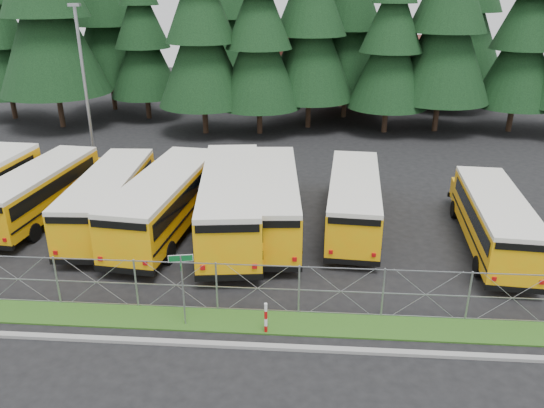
{
  "coord_description": "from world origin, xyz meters",
  "views": [
    {
      "loc": [
        2.21,
        -17.47,
        11.2
      ],
      "look_at": [
        0.67,
        4.0,
        2.24
      ],
      "focal_mm": 35.0,
      "sensor_mm": 36.0,
      "label": 1
    }
  ],
  "objects": [
    {
      "name": "conifer_0",
      "position": [
        -24.26,
        27.84,
        6.85
      ],
      "size": [
        6.2,
        6.2,
        13.71
      ],
      "primitive_type": null,
      "color": "black",
      "rests_on": "ground"
    },
    {
      "name": "bus_3",
      "position": [
        -4.5,
        5.76,
        1.46
      ],
      "size": [
        3.84,
        11.37,
        2.92
      ],
      "primitive_type": null,
      "rotation": [
        0.0,
        0.0,
        -0.11
      ],
      "color": "#FF9D08",
      "rests_on": "ground"
    },
    {
      "name": "conifer_5",
      "position": [
        2.09,
        26.57,
        8.23
      ],
      "size": [
        7.44,
        7.44,
        16.45
      ],
      "primitive_type": null,
      "color": "black",
      "rests_on": "ground"
    },
    {
      "name": "bus_east",
      "position": [
        10.58,
        4.97,
        1.3
      ],
      "size": [
        3.15,
        10.07,
        2.6
      ],
      "primitive_type": null,
      "rotation": [
        0.0,
        0.0,
        -0.08
      ],
      "color": "#FF9D08",
      "rests_on": "ground"
    },
    {
      "name": "brick_building",
      "position": [
        6.0,
        40.0,
        3.0
      ],
      "size": [
        22.0,
        10.0,
        6.0
      ],
      "primitive_type": "cube",
      "color": "maroon",
      "rests_on": "ground"
    },
    {
      "name": "conifer_12",
      "position": [
        5.29,
        30.49,
        8.39
      ],
      "size": [
        7.59,
        7.59,
        16.79
      ],
      "primitive_type": null,
      "color": "black",
      "rests_on": "ground"
    },
    {
      "name": "conifer_8",
      "position": [
        18.55,
        26.36,
        7.21
      ],
      "size": [
        6.52,
        6.52,
        14.42
      ],
      "primitive_type": null,
      "color": "black",
      "rests_on": "ground"
    },
    {
      "name": "conifer_1",
      "position": [
        -18.63,
        25.16,
        9.74
      ],
      "size": [
        8.81,
        8.81,
        19.49
      ],
      "primitive_type": null,
      "color": "black",
      "rests_on": "ground"
    },
    {
      "name": "bus_1",
      "position": [
        -11.31,
        7.0,
        1.32
      ],
      "size": [
        3.29,
        10.22,
        2.63
      ],
      "primitive_type": null,
      "rotation": [
        0.0,
        0.0,
        -0.09
      ],
      "color": "#FF9D08",
      "rests_on": "ground"
    },
    {
      "name": "conifer_11",
      "position": [
        -4.44,
        35.59,
        9.07
      ],
      "size": [
        8.2,
        8.2,
        18.13
      ],
      "primitive_type": null,
      "color": "black",
      "rests_on": "ground"
    },
    {
      "name": "conifer_10",
      "position": [
        -16.55,
        32.11,
        8.53
      ],
      "size": [
        7.71,
        7.71,
        17.05
      ],
      "primitive_type": null,
      "color": "black",
      "rests_on": "ground"
    },
    {
      "name": "bus_6",
      "position": [
        4.48,
        6.81,
        1.34
      ],
      "size": [
        3.19,
        10.41,
        2.69
      ],
      "primitive_type": null,
      "rotation": [
        0.0,
        0.0,
        -0.08
      ],
      "color": "#FF9D08",
      "rests_on": "ground"
    },
    {
      "name": "striped_bollard",
      "position": [
        0.9,
        -2.27,
        0.6
      ],
      "size": [
        0.11,
        0.11,
        1.2
      ],
      "primitive_type": "cylinder",
      "color": "#B20C0C",
      "rests_on": "ground"
    },
    {
      "name": "conifer_4",
      "position": [
        -1.79,
        24.25,
        7.34
      ],
      "size": [
        6.64,
        6.64,
        14.68
      ],
      "primitive_type": null,
      "color": "black",
      "rests_on": "ground"
    },
    {
      "name": "grass_verge",
      "position": [
        0.0,
        -1.7,
        0.03
      ],
      "size": [
        50.0,
        1.4,
        0.06
      ],
      "primitive_type": "cube",
      "color": "#1F4E16",
      "rests_on": "ground"
    },
    {
      "name": "curb",
      "position": [
        0.0,
        -3.1,
        0.06
      ],
      "size": [
        50.0,
        0.25,
        0.12
      ],
      "primitive_type": "cube",
      "color": "gray",
      "rests_on": "ground"
    },
    {
      "name": "bus_5",
      "position": [
        0.43,
        6.31,
        1.45
      ],
      "size": [
        3.45,
        11.23,
        2.9
      ],
      "primitive_type": null,
      "rotation": [
        0.0,
        0.0,
        0.08
      ],
      "color": "#FF9D08",
      "rests_on": "ground"
    },
    {
      "name": "conifer_2",
      "position": [
        -12.24,
        28.77,
        6.8
      ],
      "size": [
        6.15,
        6.15,
        13.59
      ],
      "primitive_type": null,
      "color": "black",
      "rests_on": "ground"
    },
    {
      "name": "conifer_6",
      "position": [
        8.32,
        25.4,
        7.01
      ],
      "size": [
        6.34,
        6.34,
        14.02
      ],
      "primitive_type": null,
      "color": "black",
      "rests_on": "ground"
    },
    {
      "name": "conifer_3",
      "position": [
        -6.17,
        24.04,
        7.83
      ],
      "size": [
        7.08,
        7.08,
        15.66
      ],
      "primitive_type": null,
      "color": "black",
      "rests_on": "ground"
    },
    {
      "name": "bus_4",
      "position": [
        -1.41,
        5.74,
        1.54
      ],
      "size": [
        4.15,
        11.97,
        3.07
      ],
      "primitive_type": null,
      "rotation": [
        0.0,
        0.0,
        0.12
      ],
      "color": "#FF9D08",
      "rests_on": "ground"
    },
    {
      "name": "ground",
      "position": [
        0.0,
        0.0,
        0.0
      ],
      "size": [
        120.0,
        120.0,
        0.0
      ],
      "primitive_type": "plane",
      "color": "black",
      "rests_on": "ground"
    },
    {
      "name": "street_sign",
      "position": [
        -1.98,
        -2.01,
        2.03
      ],
      "size": [
        0.83,
        0.54,
        2.81
      ],
      "color": "#94979C",
      "rests_on": "ground"
    },
    {
      "name": "bus_2",
      "position": [
        -7.42,
        6.12,
        1.38
      ],
      "size": [
        2.93,
        10.6,
        2.75
      ],
      "primitive_type": null,
      "rotation": [
        0.0,
        0.0,
        0.04
      ],
      "color": "#FF9D08",
      "rests_on": "ground"
    },
    {
      "name": "chainlink_fence",
      "position": [
        0.0,
        -1.0,
        1.0
      ],
      "size": [
        44.0,
        0.1,
        2.0
      ],
      "primitive_type": null,
      "color": "#94979C",
      "rests_on": "ground"
    },
    {
      "name": "conifer_7",
      "position": [
        12.52,
        26.05,
        8.62
      ],
      "size": [
        7.8,
        7.8,
        17.24
      ],
      "primitive_type": null,
      "color": "black",
      "rests_on": "ground"
    },
    {
      "name": "conifer_13",
      "position": [
        15.85,
        34.88,
        9.83
      ],
      "size": [
        8.89,
        8.89,
        19.66
      ],
      "primitive_type": null,
      "color": "black",
      "rests_on": "ground"
    },
    {
      "name": "light_standard",
      "position": [
        -11.97,
        15.28,
        5.5
      ],
      "size": [
        0.7,
        0.35,
        10.14
      ],
      "color": "#94979C",
      "rests_on": "ground"
    }
  ]
}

